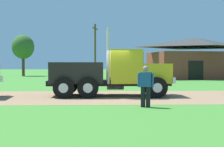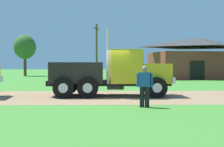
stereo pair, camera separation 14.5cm
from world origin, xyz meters
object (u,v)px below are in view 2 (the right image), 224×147
at_px(truck_foreground_white, 110,73).
at_px(shed_building, 197,59).
at_px(visitor_standing_near, 145,85).
at_px(utility_pole_near, 97,49).

distance_m(truck_foreground_white, shed_building, 24.14).
height_order(truck_foreground_white, visitor_standing_near, truck_foreground_white).
relative_size(visitor_standing_near, shed_building, 0.14).
relative_size(truck_foreground_white, utility_pole_near, 0.95).
xyz_separation_m(truck_foreground_white, shed_building, (11.46, 21.20, 1.26)).
height_order(visitor_standing_near, shed_building, shed_building).
distance_m(shed_building, utility_pole_near, 13.21).
relative_size(shed_building, utility_pole_near, 1.72).
bearing_deg(truck_foreground_white, shed_building, 61.61).
xyz_separation_m(truck_foreground_white, visitor_standing_near, (1.33, -4.45, -0.33)).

